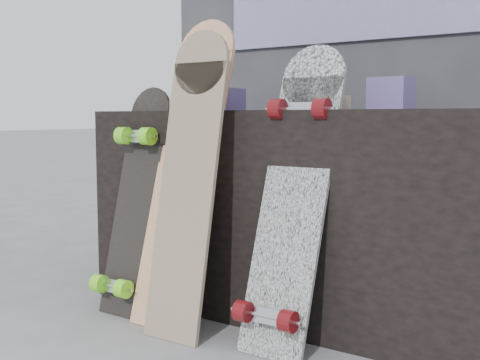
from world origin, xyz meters
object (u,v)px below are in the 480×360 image
Objects in this scene: longboard_cascadia at (294,190)px; skateboard_dark at (134,197)px; longboard_geisha at (187,160)px; vendor_table at (292,211)px; longboard_celtic at (189,173)px.

skateboard_dark is (-0.71, -0.03, -0.07)m from longboard_cascadia.
longboard_geisha is 0.28m from skateboard_dark.
longboard_cascadia is at bearing -59.52° from vendor_table.
skateboard_dark reaches higher than vendor_table.
vendor_table is 1.38× the size of longboard_geisha.
longboard_celtic is 0.38m from longboard_cascadia.
longboard_cascadia is at bearing -2.63° from longboard_geisha.
longboard_geisha is 1.13× the size of longboard_cascadia.
vendor_table is at bearing 68.40° from longboard_celtic.
longboard_cascadia reaches higher than vendor_table.
skateboard_dark is (-0.34, 0.07, -0.12)m from longboard_celtic.
vendor_table is 1.47× the size of longboard_celtic.
longboard_celtic is 1.21× the size of skateboard_dark.
vendor_table is at bearing 35.25° from skateboard_dark.
longboard_cascadia is at bearing 2.78° from skateboard_dark.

